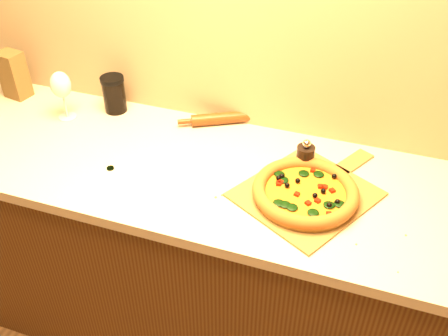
% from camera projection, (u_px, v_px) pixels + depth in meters
% --- Properties ---
extents(cabinet, '(2.80, 0.65, 0.86)m').
position_uv_depth(cabinet, '(208.00, 260.00, 2.02)').
color(cabinet, '#45230E').
rests_on(cabinet, ground).
extents(countertop, '(2.84, 0.68, 0.04)m').
position_uv_depth(countertop, '(206.00, 173.00, 1.74)').
color(countertop, '#BFB595').
rests_on(countertop, cabinet).
extents(pizza_peel, '(0.51, 0.58, 0.01)m').
position_uv_depth(pizza_peel, '(309.00, 192.00, 1.62)').
color(pizza_peel, brown).
rests_on(pizza_peel, countertop).
extents(pizza, '(0.34, 0.34, 0.05)m').
position_uv_depth(pizza, '(305.00, 192.00, 1.59)').
color(pizza, '#A76F29').
rests_on(pizza, pizza_peel).
extents(bottle_cap, '(0.03, 0.03, 0.01)m').
position_uv_depth(bottle_cap, '(110.00, 168.00, 1.73)').
color(bottle_cap, black).
rests_on(bottle_cap, countertop).
extents(pepper_grinder, '(0.06, 0.06, 0.12)m').
position_uv_depth(pepper_grinder, '(305.00, 157.00, 1.70)').
color(pepper_grinder, black).
rests_on(pepper_grinder, countertop).
extents(rolling_pin, '(0.31, 0.18, 0.05)m').
position_uv_depth(rolling_pin, '(221.00, 118.00, 1.95)').
color(rolling_pin, '#5C250F').
rests_on(rolling_pin, countertop).
extents(wine_glass, '(0.08, 0.08, 0.20)m').
position_uv_depth(wine_glass, '(61.00, 86.00, 1.91)').
color(wine_glass, silver).
rests_on(wine_glass, countertop).
extents(paper_bag, '(0.11, 0.10, 0.20)m').
position_uv_depth(paper_bag, '(14.00, 75.00, 2.08)').
color(paper_bag, brown).
rests_on(paper_bag, countertop).
extents(dark_jar, '(0.09, 0.09, 0.15)m').
position_uv_depth(dark_jar, '(114.00, 94.00, 2.00)').
color(dark_jar, black).
rests_on(dark_jar, countertop).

